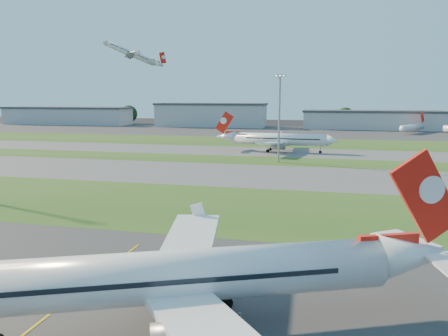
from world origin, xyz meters
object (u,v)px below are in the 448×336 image
(airliner_taxiing, at_px, (279,140))
(mini_jet_near, at_px, (413,127))
(airliner_parked, at_px, (190,277))
(light_mast_centre, at_px, (279,112))

(airliner_taxiing, relative_size, mini_jet_near, 1.60)
(airliner_parked, relative_size, airliner_taxiing, 0.99)
(airliner_taxiing, height_order, mini_jet_near, airliner_taxiing)
(airliner_taxiing, relative_size, light_mast_centre, 1.56)
(airliner_taxiing, bearing_deg, airliner_parked, 96.37)
(airliner_taxiing, distance_m, mini_jet_near, 113.66)
(airliner_parked, relative_size, mini_jet_near, 1.58)
(light_mast_centre, bearing_deg, airliner_parked, -88.17)
(airliner_parked, height_order, light_mast_centre, light_mast_centre)
(airliner_parked, bearing_deg, airliner_taxiing, 69.32)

